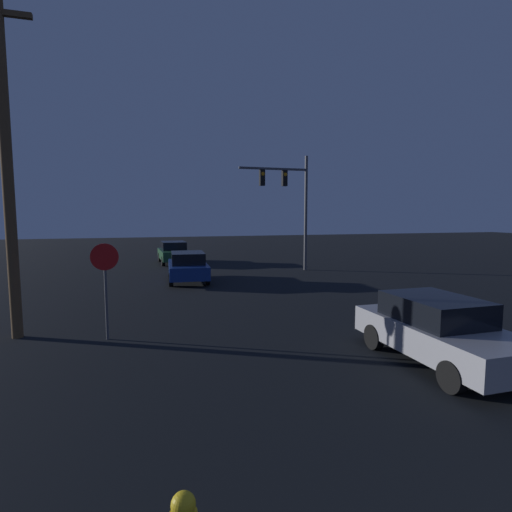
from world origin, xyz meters
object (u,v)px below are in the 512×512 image
Objects in this scene: traffic_signal_mast at (290,196)px; utility_pole at (6,158)px; car_mid at (188,266)px; car_far at (174,252)px; car_near at (439,330)px; stop_sign at (105,273)px.

traffic_signal_mast is 0.73× the size of utility_pole.
car_mid and car_far have the same top height.
car_far is 0.45× the size of utility_pole.
car_mid is 7.53m from traffic_signal_mast.
stop_sign is (-7.18, 3.83, 1.02)m from car_near.
stop_sign reaches higher than car_near.
car_near is 13.13m from car_mid.
traffic_signal_mast reaches higher than car_near.
stop_sign is 3.87m from utility_pole.
car_far is 0.62× the size of traffic_signal_mast.
car_near is 0.99× the size of car_far.
car_mid is 7.79m from car_far.
utility_pole is at bearing -139.38° from traffic_signal_mast.
traffic_signal_mast is (6.22, 2.20, 3.63)m from car_mid.
car_far is at bearing 93.70° from car_mid.
traffic_signal_mast is at bearing 136.03° from car_far.
traffic_signal_mast reaches higher than stop_sign.
utility_pole is (-2.33, 0.85, 2.97)m from stop_sign.
car_near is 0.45× the size of utility_pole.
stop_sign is at bearing -106.42° from car_mid.
car_near and car_mid have the same top height.
car_near is at bearing -98.34° from traffic_signal_mast.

